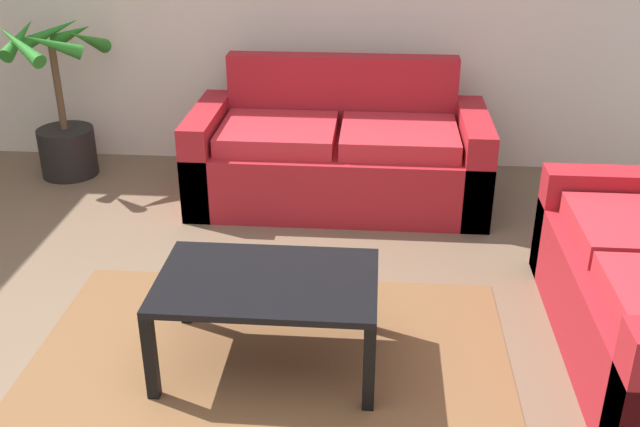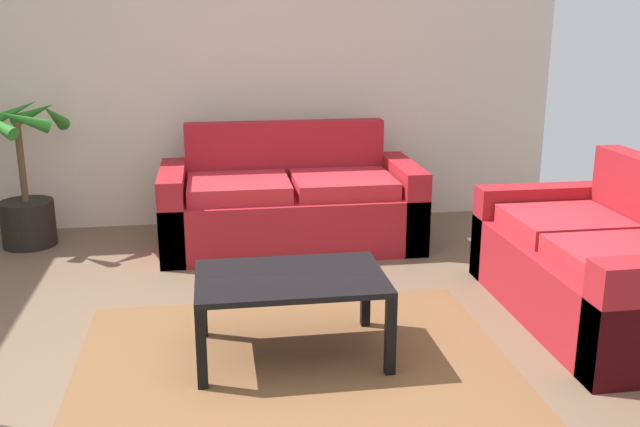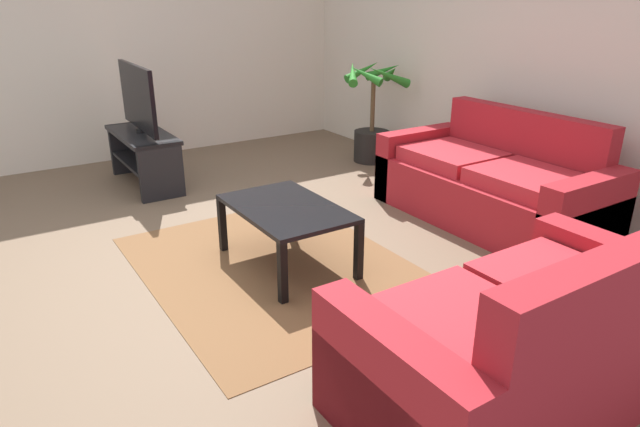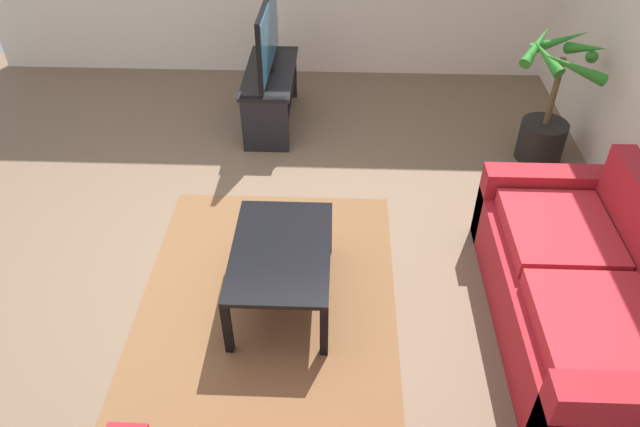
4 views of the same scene
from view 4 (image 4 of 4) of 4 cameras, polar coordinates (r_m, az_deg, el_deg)
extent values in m
plane|color=brown|center=(4.46, -8.50, -3.44)|extent=(6.60, 6.60, 0.00)
cube|color=maroon|center=(4.05, 22.98, -8.13)|extent=(1.93, 0.90, 0.42)
cube|color=maroon|center=(4.59, 20.37, 0.68)|extent=(0.18, 0.90, 0.62)
cube|color=maroon|center=(3.48, 27.43, -17.45)|extent=(0.18, 0.90, 0.62)
cube|color=#B8272F|center=(4.12, 21.80, -1.60)|extent=(0.74, 0.66, 0.12)
cube|color=#B8272F|center=(3.60, 24.99, -9.72)|extent=(0.74, 0.66, 0.12)
cube|color=black|center=(5.69, -4.81, 13.23)|extent=(1.10, 0.45, 0.04)
cube|color=black|center=(5.82, -4.67, 10.80)|extent=(1.02, 0.39, 0.03)
cube|color=black|center=(6.26, -4.18, 13.27)|extent=(0.06, 0.41, 0.53)
cube|color=black|center=(5.35, -5.25, 8.42)|extent=(0.06, 0.41, 0.53)
cube|color=black|center=(5.54, -5.02, 16.62)|extent=(1.08, 0.06, 0.61)
cube|color=teal|center=(5.54, -4.78, 16.62)|extent=(1.03, 0.03, 0.56)
cylinder|color=black|center=(5.67, -4.83, 13.59)|extent=(0.10, 0.10, 0.04)
cube|color=black|center=(3.79, -3.74, -3.52)|extent=(0.96, 0.63, 0.03)
cube|color=black|center=(4.30, -6.91, -1.44)|extent=(0.05, 0.05, 0.41)
cube|color=black|center=(3.67, -8.83, -10.73)|extent=(0.05, 0.05, 0.41)
cube|color=black|center=(4.26, 0.80, -1.65)|extent=(0.05, 0.05, 0.41)
cube|color=black|center=(3.61, 0.39, -11.13)|extent=(0.05, 0.05, 0.41)
cube|color=brown|center=(4.09, -4.91, -7.81)|extent=(2.20, 1.70, 0.01)
cylinder|color=black|center=(5.63, 20.32, 6.54)|extent=(0.40, 0.40, 0.35)
cylinder|color=brown|center=(5.41, 21.43, 10.73)|extent=(0.05, 0.05, 0.59)
cone|color=#277D23|center=(5.03, 23.01, 12.70)|extent=(0.12, 0.55, 0.29)
cone|color=#277D23|center=(5.26, 24.39, 13.41)|extent=(0.40, 0.27, 0.23)
cone|color=#277D23|center=(5.41, 24.06, 14.19)|extent=(0.43, 0.26, 0.25)
cone|color=#277D23|center=(5.47, 21.82, 15.03)|extent=(0.12, 0.46, 0.26)
cone|color=#277D23|center=(5.32, 19.96, 14.84)|extent=(0.44, 0.34, 0.26)
cone|color=#277D23|center=(5.14, 20.74, 13.82)|extent=(0.39, 0.26, 0.23)
camera|label=1|loc=(3.98, -50.84, 12.07)|focal=41.55mm
camera|label=2|loc=(5.07, -47.61, 12.58)|focal=40.43mm
camera|label=3|loc=(2.43, -76.09, -26.85)|focal=31.36mm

